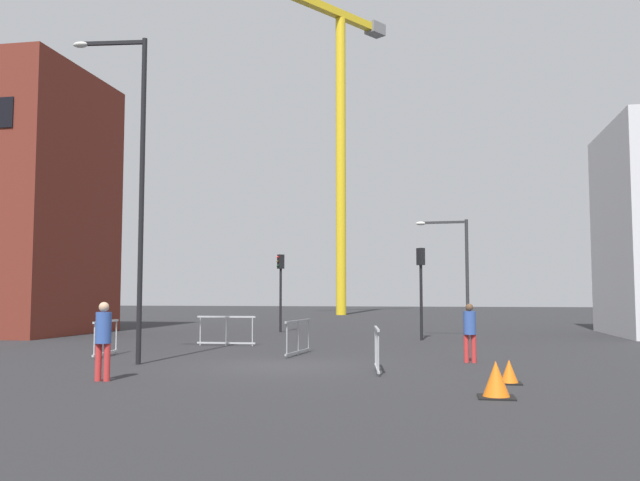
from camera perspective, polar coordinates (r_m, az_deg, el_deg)
name	(u,v)px	position (r m, az deg, el deg)	size (l,w,h in m)	color
ground	(280,366)	(18.09, -3.40, -10.50)	(160.00, 160.00, 0.00)	#28282B
brick_building	(5,203)	(35.72, -24.97, 2.88)	(8.18, 7.83, 12.42)	maroon
construction_crane	(339,117)	(61.85, 1.58, 10.36)	(9.93, 13.69, 27.79)	yellow
streetlamp_tall	(134,172)	(19.41, -15.37, 5.57)	(2.13, 0.37, 9.00)	black
streetlamp_short	(458,264)	(29.09, 11.52, -1.92)	(2.19, 0.31, 5.01)	#2D2D30
traffic_light_median	(421,278)	(28.03, 8.48, -3.12)	(0.36, 0.38, 3.76)	black
traffic_light_corner	(281,280)	(33.50, -3.34, -3.31)	(0.37, 0.37, 3.81)	black
pedestrian_walking	(103,335)	(15.68, -17.76, -7.57)	(0.34, 0.34, 1.72)	red
pedestrian_waiting	(470,328)	(19.32, 12.48, -7.23)	(0.34, 0.34, 1.62)	red
safety_barrier_right_run	(298,337)	(21.20, -1.85, -8.09)	(0.31, 2.38, 1.08)	gray
safety_barrier_rear	(377,349)	(16.66, 4.81, -9.08)	(0.31, 1.87, 1.08)	#9EA0A5
safety_barrier_left_run	(226,330)	(25.12, -7.89, -7.48)	(2.18, 0.12, 1.08)	#B2B5BA
safety_barrier_front	(106,338)	(21.76, -17.57, -7.80)	(0.30, 1.97, 1.08)	#B2B5BA
traffic_cone_by_barrier	(496,381)	(13.07, 14.58, -11.33)	(0.66, 0.66, 0.67)	black
traffic_cone_orange	(509,373)	(15.11, 15.62, -10.66)	(0.51, 0.51, 0.51)	black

